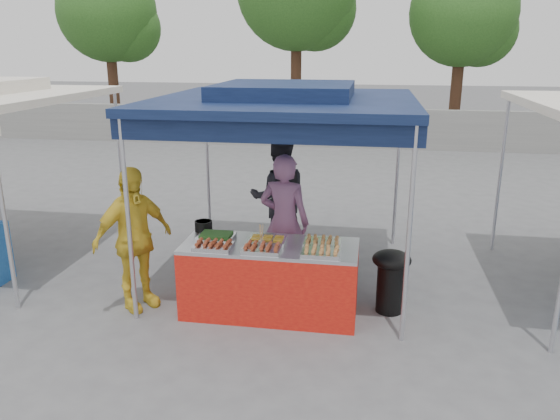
% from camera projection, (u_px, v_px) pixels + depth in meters
% --- Properties ---
extents(ground_plane, '(80.00, 80.00, 0.00)m').
position_uv_depth(ground_plane, '(272.00, 308.00, 6.54)').
color(ground_plane, '#5C5D5F').
extents(back_wall, '(40.00, 0.25, 1.20)m').
position_uv_depth(back_wall, '(335.00, 128.00, 16.75)').
color(back_wall, gray).
rests_on(back_wall, ground_plane).
extents(main_canopy, '(3.20, 3.20, 2.57)m').
position_uv_depth(main_canopy, '(285.00, 100.00, 6.77)').
color(main_canopy, silver).
rests_on(main_canopy, ground_plane).
extents(tree_0, '(3.47, 3.40, 5.84)m').
position_uv_depth(tree_0, '(112.00, 16.00, 18.96)').
color(tree_0, '#432819').
rests_on(tree_0, ground_plane).
extents(tree_2, '(3.37, 3.28, 5.63)m').
position_uv_depth(tree_2, '(467.00, 18.00, 16.88)').
color(tree_2, '#432819').
rests_on(tree_2, ground_plane).
extents(vendor_table, '(2.00, 0.80, 0.85)m').
position_uv_depth(vendor_table, '(270.00, 279.00, 6.32)').
color(vendor_table, red).
rests_on(vendor_table, ground_plane).
extents(food_tray_fl, '(0.42, 0.30, 0.07)m').
position_uv_depth(food_tray_fl, '(213.00, 246.00, 6.05)').
color(food_tray_fl, silver).
rests_on(food_tray_fl, vendor_table).
extents(food_tray_fm, '(0.42, 0.30, 0.07)m').
position_uv_depth(food_tray_fm, '(262.00, 249.00, 5.97)').
color(food_tray_fm, silver).
rests_on(food_tray_fm, vendor_table).
extents(food_tray_fr, '(0.42, 0.30, 0.07)m').
position_uv_depth(food_tray_fr, '(321.00, 252.00, 5.86)').
color(food_tray_fr, silver).
rests_on(food_tray_fr, vendor_table).
extents(food_tray_bl, '(0.42, 0.30, 0.07)m').
position_uv_depth(food_tray_bl, '(216.00, 236.00, 6.35)').
color(food_tray_bl, silver).
rests_on(food_tray_bl, vendor_table).
extents(food_tray_bm, '(0.42, 0.30, 0.07)m').
position_uv_depth(food_tray_bm, '(267.00, 240.00, 6.24)').
color(food_tray_bm, silver).
rests_on(food_tray_bm, vendor_table).
extents(food_tray_br, '(0.42, 0.30, 0.07)m').
position_uv_depth(food_tray_br, '(323.00, 242.00, 6.16)').
color(food_tray_br, silver).
rests_on(food_tray_br, vendor_table).
extents(cooking_pot, '(0.21, 0.21, 0.12)m').
position_uv_depth(cooking_pot, '(204.00, 226.00, 6.63)').
color(cooking_pot, black).
rests_on(cooking_pot, vendor_table).
extents(skewer_cup, '(0.07, 0.07, 0.09)m').
position_uv_depth(skewer_cup, '(261.00, 244.00, 6.08)').
color(skewer_cup, silver).
rests_on(skewer_cup, vendor_table).
extents(wok_burner, '(0.45, 0.45, 0.76)m').
position_uv_depth(wok_burner, '(391.00, 276.00, 6.34)').
color(wok_burner, black).
rests_on(wok_burner, ground_plane).
extents(crate_left, '(0.54, 0.38, 0.32)m').
position_uv_depth(crate_left, '(256.00, 274.00, 7.10)').
color(crate_left, '#1439A7').
rests_on(crate_left, ground_plane).
extents(crate_right, '(0.51, 0.36, 0.30)m').
position_uv_depth(crate_right, '(291.00, 281.00, 6.91)').
color(crate_right, '#1439A7').
rests_on(crate_right, ground_plane).
extents(crate_stacked, '(0.50, 0.35, 0.30)m').
position_uv_depth(crate_stacked, '(291.00, 259.00, 6.82)').
color(crate_stacked, '#1439A7').
rests_on(crate_stacked, crate_right).
extents(vendor_woman, '(0.70, 0.52, 1.76)m').
position_uv_depth(vendor_woman, '(284.00, 222.00, 6.87)').
color(vendor_woman, '#8D5A83').
rests_on(vendor_woman, ground_plane).
extents(helper_man, '(0.99, 0.85, 1.75)m').
position_uv_depth(helper_man, '(279.00, 198.00, 8.00)').
color(helper_man, black).
rests_on(helper_man, ground_plane).
extents(customer_person, '(0.93, 1.06, 1.72)m').
position_uv_depth(customer_person, '(133.00, 239.00, 6.34)').
color(customer_person, yellow).
rests_on(customer_person, ground_plane).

